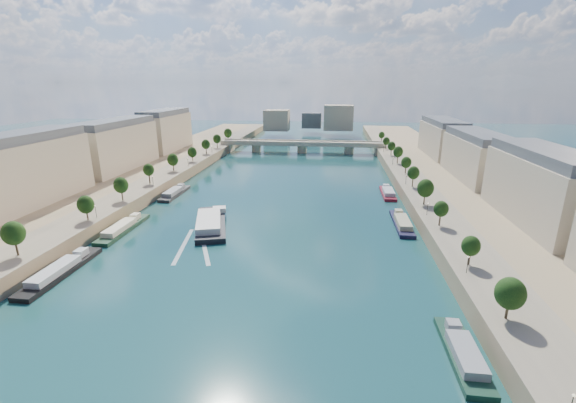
# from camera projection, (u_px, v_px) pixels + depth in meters

# --- Properties ---
(ground) EXTENTS (700.00, 700.00, 0.00)m
(ground) POSITION_uv_depth(u_px,v_px,m) (274.00, 209.00, 146.48)
(ground) COLOR #0C3138
(ground) RESTS_ON ground
(quay_left) EXTENTS (44.00, 520.00, 5.00)m
(quay_left) POSITION_uv_depth(u_px,v_px,m) (96.00, 197.00, 153.92)
(quay_left) COLOR #9E8460
(quay_left) RESTS_ON ground
(quay_right) EXTENTS (44.00, 520.00, 5.00)m
(quay_right) POSITION_uv_depth(u_px,v_px,m) (473.00, 210.00, 137.55)
(quay_right) COLOR #9E8460
(quay_right) RESTS_ON ground
(pave_left) EXTENTS (14.00, 520.00, 0.10)m
(pave_left) POSITION_uv_depth(u_px,v_px,m) (131.00, 192.00, 151.46)
(pave_left) COLOR gray
(pave_left) RESTS_ON quay_left
(pave_right) EXTENTS (14.00, 520.00, 0.10)m
(pave_right) POSITION_uv_depth(u_px,v_px,m) (430.00, 202.00, 138.50)
(pave_right) COLOR gray
(pave_right) RESTS_ON quay_right
(trees_left) EXTENTS (4.80, 268.80, 8.26)m
(trees_left) POSITION_uv_depth(u_px,v_px,m) (137.00, 177.00, 151.53)
(trees_left) COLOR #382B1E
(trees_left) RESTS_ON ground
(trees_right) EXTENTS (4.80, 268.80, 8.26)m
(trees_right) POSITION_uv_depth(u_px,v_px,m) (420.00, 181.00, 146.61)
(trees_right) COLOR #382B1E
(trees_right) RESTS_ON ground
(lamps_left) EXTENTS (0.36, 200.36, 4.28)m
(lamps_left) POSITION_uv_depth(u_px,v_px,m) (128.00, 192.00, 140.66)
(lamps_left) COLOR black
(lamps_left) RESTS_ON ground
(lamps_right) EXTENTS (0.36, 200.36, 4.28)m
(lamps_right) POSITION_uv_depth(u_px,v_px,m) (415.00, 191.00, 142.95)
(lamps_right) COLOR black
(lamps_right) RESTS_ON ground
(buildings_left) EXTENTS (16.00, 226.00, 23.20)m
(buildings_left) POSITION_uv_depth(u_px,v_px,m) (80.00, 156.00, 162.65)
(buildings_left) COLOR #BBAF90
(buildings_left) RESTS_ON ground
(buildings_right) EXTENTS (16.00, 226.00, 23.20)m
(buildings_right) POSITION_uv_depth(u_px,v_px,m) (504.00, 166.00, 143.33)
(buildings_right) COLOR #BBAF90
(buildings_right) RESTS_ON ground
(skyline) EXTENTS (79.00, 42.00, 22.00)m
(skyline) POSITION_uv_depth(u_px,v_px,m) (314.00, 119.00, 349.98)
(skyline) COLOR #BBAF90
(skyline) RESTS_ON ground
(bridge) EXTENTS (112.00, 12.00, 8.15)m
(bridge) POSITION_uv_depth(u_px,v_px,m) (302.00, 145.00, 263.89)
(bridge) COLOR #C1B79E
(bridge) RESTS_ON ground
(tour_barge) EXTENTS (17.93, 33.42, 4.36)m
(tour_barge) POSITION_uv_depth(u_px,v_px,m) (211.00, 223.00, 128.92)
(tour_barge) COLOR black
(tour_barge) RESTS_ON ground
(wake) EXTENTS (14.87, 25.84, 0.04)m
(wake) POSITION_uv_depth(u_px,v_px,m) (194.00, 246.00, 113.66)
(wake) COLOR silver
(wake) RESTS_ON ground
(moored_barges_left) EXTENTS (5.00, 157.55, 3.60)m
(moored_barges_left) POSITION_uv_depth(u_px,v_px,m) (67.00, 267.00, 99.21)
(moored_barges_left) COLOR #182436
(moored_barges_left) RESTS_ON ground
(moored_barges_right) EXTENTS (5.00, 160.23, 3.60)m
(moored_barges_right) POSITION_uv_depth(u_px,v_px,m) (423.00, 269.00, 97.93)
(moored_barges_right) COLOR black
(moored_barges_right) RESTS_ON ground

